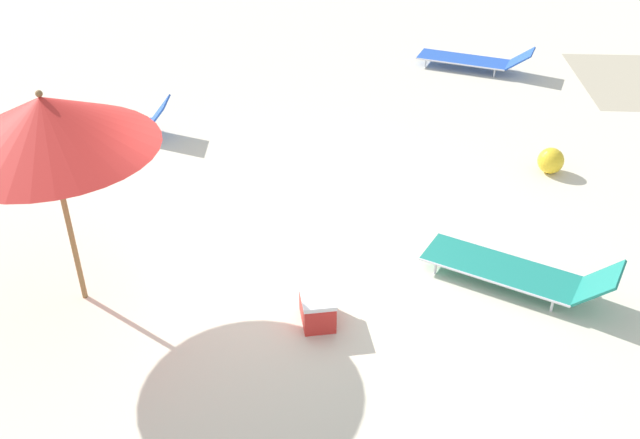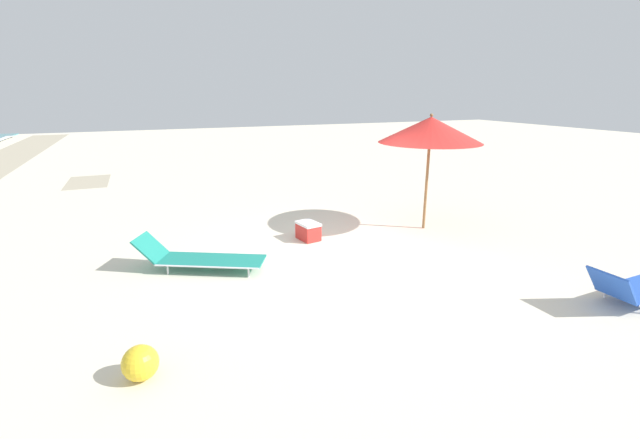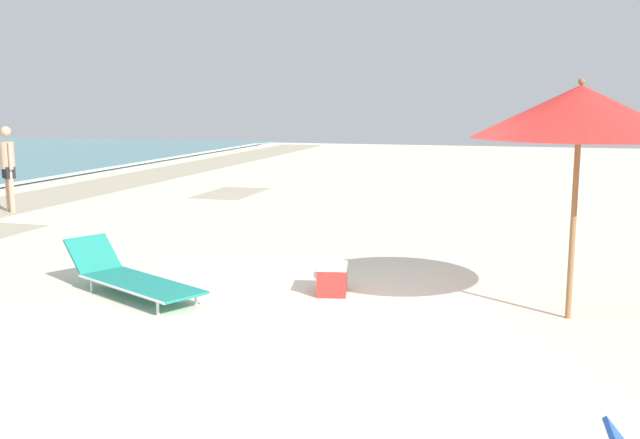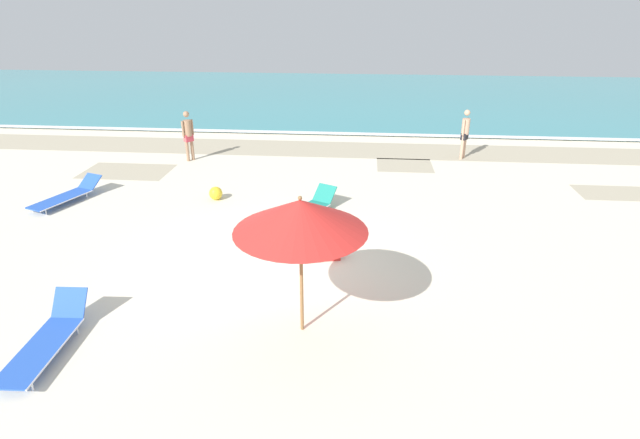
# 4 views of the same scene
# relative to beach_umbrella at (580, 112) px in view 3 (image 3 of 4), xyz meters

# --- Properties ---
(ground_plane) EXTENTS (60.00, 60.00, 0.16)m
(ground_plane) POSITION_rel_beach_umbrella_xyz_m (-0.91, 2.16, -2.24)
(ground_plane) COLOR beige
(beach_umbrella) EXTENTS (2.18, 2.18, 2.51)m
(beach_umbrella) POSITION_rel_beach_umbrella_xyz_m (0.00, 0.00, 0.00)
(beach_umbrella) COLOR olive
(beach_umbrella) RESTS_ON ground_plane
(sun_lounger_near_water_left) EXTENTS (1.52, 2.20, 0.58)m
(sun_lounger_near_water_left) POSITION_rel_beach_umbrella_xyz_m (-0.45, 4.95, -1.95)
(sun_lounger_near_water_left) COLOR #1E8475
(sun_lounger_near_water_left) RESTS_ON ground_plane
(beachgoer_wading_adult) EXTENTS (0.31, 0.39, 1.76)m
(beachgoer_wading_adult) POSITION_rel_beach_umbrella_xyz_m (4.55, 10.68, -1.16)
(beachgoer_wading_adult) COLOR tan
(beachgoer_wading_adult) RESTS_ON ground_plane
(cooler_box) EXTENTS (0.56, 0.44, 0.37)m
(cooler_box) POSITION_rel_beach_umbrella_xyz_m (0.28, 2.66, -1.98)
(cooler_box) COLOR red
(cooler_box) RESTS_ON ground_plane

